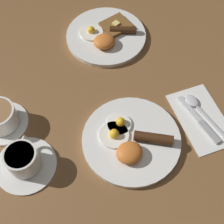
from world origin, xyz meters
name	(u,v)px	position (x,y,z in m)	size (l,w,h in m)	color
ground_plane	(131,141)	(0.00, 0.00, 0.00)	(3.00, 3.00, 0.00)	brown
breakfast_plate_near	(131,140)	(0.00, 0.00, 0.01)	(0.27, 0.27, 0.05)	white
breakfast_plate_far	(107,35)	(0.10, 0.38, 0.01)	(0.27, 0.27, 0.05)	white
teacup_near	(23,161)	(-0.28, 0.05, 0.03)	(0.16, 0.16, 0.07)	white
teacup_far	(0,118)	(-0.31, 0.20, 0.03)	(0.14, 0.14, 0.07)	white
napkin	(201,118)	(0.22, -0.02, 0.00)	(0.13, 0.21, 0.01)	white
knife	(201,121)	(0.20, -0.03, 0.01)	(0.04, 0.18, 0.01)	silver
spoon	(196,105)	(0.22, 0.02, 0.01)	(0.04, 0.17, 0.01)	silver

